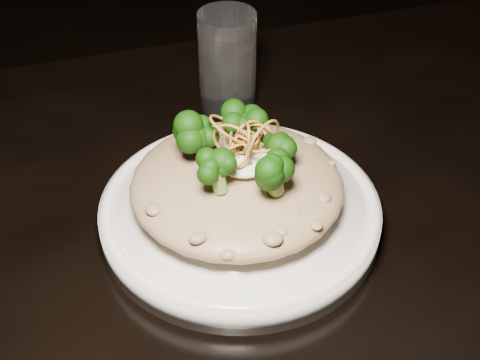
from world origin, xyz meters
The scene contains 7 objects.
table centered at (0.00, 0.00, 0.67)m, with size 1.10×0.80×0.75m.
plate centered at (-0.04, 0.03, 0.76)m, with size 0.26×0.26×0.03m, color white.
risotto centered at (-0.04, 0.03, 0.80)m, with size 0.20×0.20×0.04m, color brown.
broccoli centered at (-0.04, 0.03, 0.84)m, with size 0.12×0.12×0.04m, color black, non-canonical shape.
cheese centered at (-0.03, 0.03, 0.83)m, with size 0.05×0.05×0.01m, color white.
shallots centered at (-0.03, 0.03, 0.85)m, with size 0.05×0.05×0.03m, color #935C1F, non-canonical shape.
drinking_glass centered at (0.01, 0.23, 0.81)m, with size 0.07×0.07×0.12m, color white.
Camera 1 is at (-0.18, -0.41, 1.19)m, focal length 50.00 mm.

